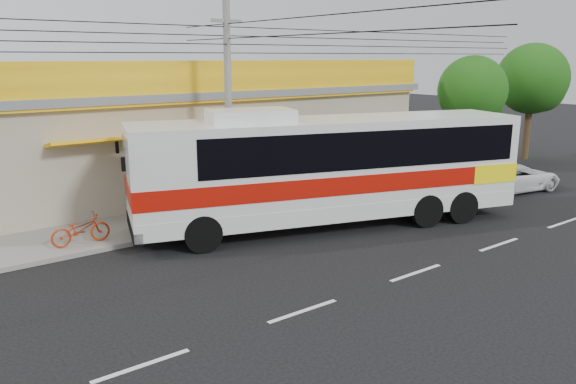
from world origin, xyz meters
The scene contains 10 objects.
ground centered at (0.00, 0.00, 0.00)m, with size 120.00×120.00×0.00m, color black.
sidewalk centered at (0.00, 6.00, 0.07)m, with size 30.00×3.20×0.15m, color gray.
lane_markings centered at (0.00, -2.50, 0.00)m, with size 50.00×0.12×0.01m, color silver, non-canonical shape.
storefront_building centered at (-0.01, 11.54, 2.30)m, with size 22.60×9.20×5.70m.
coach_bus centered at (1.24, 2.31, 2.24)m, with size 13.84×6.82×4.19m.
motorbike_red centered at (-6.76, 5.15, 0.63)m, with size 0.63×1.81×0.95m, color #98280B.
white_car centered at (11.15, 1.46, 0.62)m, with size 2.06×4.46×1.24m, color white.
utility_pole centered at (-1.16, 5.40, 6.46)m, with size 34.00×14.00×7.83m.
tree_near centered at (14.03, 5.84, 4.01)m, with size 3.58×3.58×5.93m.
tree_far centered at (19.22, 5.55, 4.48)m, with size 3.99×3.99×6.62m.
Camera 1 is at (-11.62, -12.03, 5.85)m, focal length 35.00 mm.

